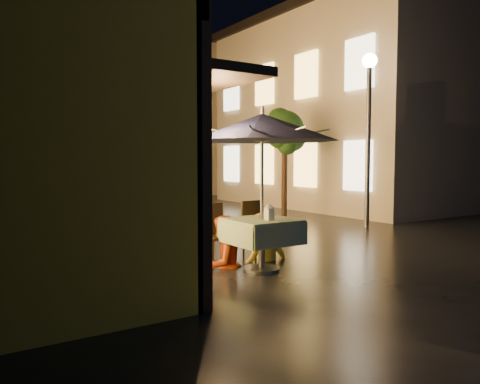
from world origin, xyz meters
TOP-DOWN VIEW (x-y plane):
  - ground at (0.00, 0.00)m, footprint 90.00×90.00m
  - east_building_near at (7.49, 6.50)m, footprint 7.30×9.30m
  - east_building_far at (7.49, 18.00)m, footprint 7.30×10.30m
  - street_tree at (2.41, 4.51)m, footprint 1.43×1.20m
  - streetlamp_near at (3.00, 2.00)m, footprint 0.36×0.36m
  - streetlamp_far at (3.00, 14.00)m, footprint 0.36×0.36m
  - cafe_table at (-1.79, -0.21)m, footprint 0.99×0.99m
  - patio_umbrella at (-1.79, -0.21)m, footprint 2.27×2.27m
  - cafe_chair_left at (-2.19, 0.53)m, footprint 0.42×0.42m
  - cafe_chair_right at (-1.39, 0.53)m, footprint 0.42×0.42m
  - table_lantern at (-1.79, -0.39)m, footprint 0.16×0.16m
  - person_orange at (-2.16, 0.33)m, footprint 0.90×0.80m
  - person_yellow at (-1.31, 0.36)m, footprint 1.01×0.59m
  - bicycle_0 at (-2.35, 3.43)m, footprint 1.71×1.13m
  - bicycle_1 at (-2.62, 4.28)m, footprint 1.70×1.12m
  - bicycle_2 at (-2.54, 5.85)m, footprint 1.75×0.98m
  - bicycle_3 at (-2.79, 6.40)m, footprint 1.62×0.72m
  - bicycle_4 at (-2.26, 7.12)m, footprint 1.95×1.16m
  - bicycle_5 at (-2.45, 7.87)m, footprint 1.70×1.05m
  - bicycle_6 at (-2.52, 9.41)m, footprint 1.88×0.78m

SIDE VIEW (x-z plane):
  - ground at x=0.00m, z-range 0.00..0.00m
  - bicycle_0 at x=-2.35m, z-range 0.00..0.85m
  - bicycle_2 at x=-2.54m, z-range 0.00..0.87m
  - bicycle_3 at x=-2.79m, z-range 0.00..0.94m
  - bicycle_6 at x=-2.52m, z-range 0.00..0.96m
  - bicycle_4 at x=-2.26m, z-range 0.00..0.97m
  - bicycle_5 at x=-2.45m, z-range 0.00..0.99m
  - bicycle_1 at x=-2.62m, z-range 0.00..1.00m
  - cafe_chair_left at x=-2.19m, z-range 0.05..1.03m
  - cafe_chair_right at x=-1.39m, z-range 0.05..1.03m
  - cafe_table at x=-1.79m, z-range 0.20..0.98m
  - person_yellow at x=-1.31m, z-range 0.00..1.55m
  - person_orange at x=-2.16m, z-range 0.00..1.56m
  - table_lantern at x=-1.79m, z-range 0.79..1.04m
  - patio_umbrella at x=-1.79m, z-range 0.92..3.38m
  - street_tree at x=2.41m, z-range 0.85..4.00m
  - streetlamp_near at x=3.00m, z-range 0.80..5.03m
  - streetlamp_far at x=3.00m, z-range 0.80..5.03m
  - east_building_near at x=7.49m, z-range 0.01..6.81m
  - east_building_far at x=7.49m, z-range 0.01..7.31m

